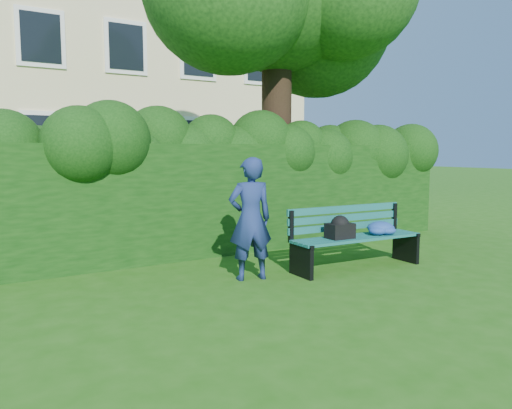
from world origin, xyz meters
TOP-DOWN VIEW (x-y plane):
  - ground at (0.00, 0.00)m, footprint 80.00×80.00m
  - apartment_building at (-0.00, 13.99)m, footprint 16.00×8.08m
  - hedge at (0.00, 2.20)m, footprint 10.00×1.00m
  - park_bench at (1.39, 0.01)m, footprint 2.06×0.66m
  - man_reading at (-0.29, 0.27)m, footprint 0.66×0.51m

SIDE VIEW (x-z plane):
  - ground at x=0.00m, z-range 0.00..0.00m
  - park_bench at x=1.39m, z-range 0.05..0.94m
  - man_reading at x=-0.29m, z-range 0.00..1.62m
  - hedge at x=0.00m, z-range 0.00..1.80m
  - apartment_building at x=0.00m, z-range 0.00..12.00m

